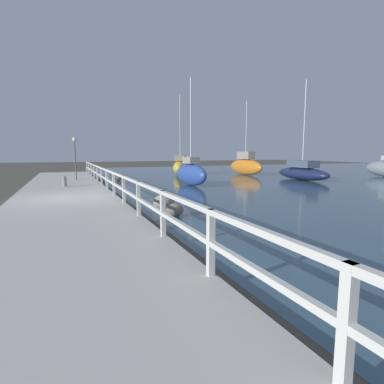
{
  "coord_description": "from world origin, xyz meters",
  "views": [
    {
      "loc": [
        0.03,
        -13.07,
        2.06
      ],
      "look_at": [
        4.3,
        -3.07,
        0.64
      ],
      "focal_mm": 28.0,
      "sensor_mm": 36.0,
      "label": 1
    }
  ],
  "objects_px": {
    "mooring_bollard": "(65,181)",
    "sailboat_blue": "(191,173)",
    "sailboat_yellow": "(180,167)",
    "sailboat_orange": "(246,165)",
    "sailboat_navy": "(302,172)",
    "dock_lamp": "(75,147)"
  },
  "relations": [
    {
      "from": "dock_lamp",
      "to": "sailboat_orange",
      "type": "distance_m",
      "value": 15.21
    },
    {
      "from": "sailboat_orange",
      "to": "sailboat_navy",
      "type": "distance_m",
      "value": 6.36
    },
    {
      "from": "sailboat_blue",
      "to": "sailboat_navy",
      "type": "xyz_separation_m",
      "value": [
        9.31,
        0.23,
        -0.17
      ]
    },
    {
      "from": "mooring_bollard",
      "to": "sailboat_orange",
      "type": "bearing_deg",
      "value": 22.03
    },
    {
      "from": "sailboat_orange",
      "to": "sailboat_blue",
      "type": "bearing_deg",
      "value": -142.95
    },
    {
      "from": "sailboat_yellow",
      "to": "sailboat_blue",
      "type": "bearing_deg",
      "value": -82.36
    },
    {
      "from": "mooring_bollard",
      "to": "sailboat_blue",
      "type": "bearing_deg",
      "value": -1.17
    },
    {
      "from": "mooring_bollard",
      "to": "sailboat_navy",
      "type": "relative_size",
      "value": 0.08
    },
    {
      "from": "mooring_bollard",
      "to": "dock_lamp",
      "type": "distance_m",
      "value": 4.64
    },
    {
      "from": "mooring_bollard",
      "to": "sailboat_yellow",
      "type": "bearing_deg",
      "value": 41.21
    },
    {
      "from": "sailboat_yellow",
      "to": "sailboat_navy",
      "type": "xyz_separation_m",
      "value": [
        6.59,
        -8.77,
        -0.17
      ]
    },
    {
      "from": "sailboat_orange",
      "to": "sailboat_yellow",
      "type": "relative_size",
      "value": 0.92
    },
    {
      "from": "sailboat_blue",
      "to": "sailboat_orange",
      "type": "bearing_deg",
      "value": 34.98
    },
    {
      "from": "dock_lamp",
      "to": "sailboat_yellow",
      "type": "relative_size",
      "value": 0.39
    },
    {
      "from": "mooring_bollard",
      "to": "sailboat_navy",
      "type": "height_order",
      "value": "sailboat_navy"
    },
    {
      "from": "sailboat_yellow",
      "to": "sailboat_navy",
      "type": "distance_m",
      "value": 10.97
    },
    {
      "from": "sailboat_blue",
      "to": "sailboat_navy",
      "type": "height_order",
      "value": "sailboat_navy"
    },
    {
      "from": "mooring_bollard",
      "to": "sailboat_yellow",
      "type": "distance_m",
      "value": 13.44
    },
    {
      "from": "sailboat_orange",
      "to": "sailboat_yellow",
      "type": "height_order",
      "value": "sailboat_yellow"
    },
    {
      "from": "mooring_bollard",
      "to": "sailboat_orange",
      "type": "xyz_separation_m",
      "value": [
        15.72,
        6.36,
        0.35
      ]
    },
    {
      "from": "sailboat_blue",
      "to": "sailboat_yellow",
      "type": "xyz_separation_m",
      "value": [
        2.72,
        9.0,
        0.0
      ]
    },
    {
      "from": "mooring_bollard",
      "to": "sailboat_navy",
      "type": "distance_m",
      "value": 16.7
    }
  ]
}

